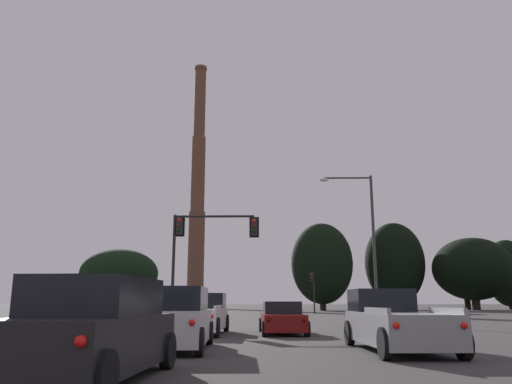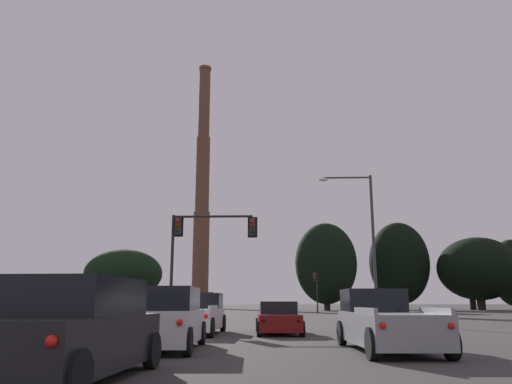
{
  "view_description": "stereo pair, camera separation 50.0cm",
  "coord_description": "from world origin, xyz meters",
  "px_view_note": "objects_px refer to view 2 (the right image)",
  "views": [
    {
      "loc": [
        -0.37,
        -0.35,
        1.41
      ],
      "look_at": [
        -1.17,
        36.56,
        9.55
      ],
      "focal_mm": 35.0,
      "sensor_mm": 36.0,
      "label": 1
    },
    {
      "loc": [
        0.13,
        -0.33,
        1.41
      ],
      "look_at": [
        -1.17,
        36.56,
        9.55
      ],
      "focal_mm": 35.0,
      "sensor_mm": 36.0,
      "label": 2
    }
  ],
  "objects_px": {
    "street_lamp": "(365,232)",
    "suv_left_lane_third": "(74,330)",
    "traffic_light_overhead_left": "(200,241)",
    "smokestack": "(202,208)",
    "pickup_truck_right_lane_second": "(385,323)",
    "pickup_truck_left_lane_front": "(197,316)",
    "suv_left_lane_second": "(165,319)",
    "sedan_center_lane_front": "(278,319)",
    "traffic_light_far_right": "(316,286)"
  },
  "relations": [
    {
      "from": "street_lamp",
      "to": "suv_left_lane_third",
      "type": "bearing_deg",
      "value": -112.19
    },
    {
      "from": "suv_left_lane_second",
      "to": "street_lamp",
      "type": "height_order",
      "value": "street_lamp"
    },
    {
      "from": "traffic_light_overhead_left",
      "to": "smokestack",
      "type": "xyz_separation_m",
      "value": [
        -12.64,
        86.75,
        18.33
      ]
    },
    {
      "from": "sedan_center_lane_front",
      "to": "street_lamp",
      "type": "distance_m",
      "value": 12.97
    },
    {
      "from": "traffic_light_far_right",
      "to": "smokestack",
      "type": "xyz_separation_m",
      "value": [
        -22.46,
        50.65,
        19.87
      ]
    },
    {
      "from": "street_lamp",
      "to": "smokestack",
      "type": "distance_m",
      "value": 87.75
    },
    {
      "from": "smokestack",
      "to": "suv_left_lane_third",
      "type": "bearing_deg",
      "value": -82.88
    },
    {
      "from": "sedan_center_lane_front",
      "to": "smokestack",
      "type": "relative_size",
      "value": 0.08
    },
    {
      "from": "suv_left_lane_second",
      "to": "traffic_light_overhead_left",
      "type": "relative_size",
      "value": 0.76
    },
    {
      "from": "suv_left_lane_third",
      "to": "pickup_truck_left_lane_front",
      "type": "xyz_separation_m",
      "value": [
        0.19,
        13.81,
        -0.09
      ]
    },
    {
      "from": "pickup_truck_left_lane_front",
      "to": "smokestack",
      "type": "relative_size",
      "value": 0.09
    },
    {
      "from": "suv_left_lane_second",
      "to": "traffic_light_far_right",
      "type": "relative_size",
      "value": 0.95
    },
    {
      "from": "traffic_light_overhead_left",
      "to": "traffic_light_far_right",
      "type": "bearing_deg",
      "value": 74.78
    },
    {
      "from": "suv_left_lane_second",
      "to": "traffic_light_far_right",
      "type": "height_order",
      "value": "traffic_light_far_right"
    },
    {
      "from": "suv_left_lane_third",
      "to": "smokestack",
      "type": "relative_size",
      "value": 0.08
    },
    {
      "from": "traffic_light_overhead_left",
      "to": "street_lamp",
      "type": "xyz_separation_m",
      "value": [
        10.56,
        3.91,
        1.03
      ]
    },
    {
      "from": "pickup_truck_left_lane_front",
      "to": "street_lamp",
      "type": "bearing_deg",
      "value": 47.35
    },
    {
      "from": "pickup_truck_left_lane_front",
      "to": "traffic_light_overhead_left",
      "type": "bearing_deg",
      "value": 98.56
    },
    {
      "from": "pickup_truck_left_lane_front",
      "to": "sedan_center_lane_front",
      "type": "bearing_deg",
      "value": 2.2
    },
    {
      "from": "suv_left_lane_second",
      "to": "sedan_center_lane_front",
      "type": "relative_size",
      "value": 1.04
    },
    {
      "from": "pickup_truck_right_lane_second",
      "to": "suv_left_lane_third",
      "type": "xyz_separation_m",
      "value": [
        -6.97,
        -6.1,
        0.09
      ]
    },
    {
      "from": "pickup_truck_left_lane_front",
      "to": "smokestack",
      "type": "xyz_separation_m",
      "value": [
        -13.55,
        93.14,
        22.52
      ]
    },
    {
      "from": "sedan_center_lane_front",
      "to": "street_lamp",
      "type": "height_order",
      "value": "street_lamp"
    },
    {
      "from": "traffic_light_far_right",
      "to": "suv_left_lane_third",
      "type": "bearing_deg",
      "value": -99.18
    },
    {
      "from": "pickup_truck_right_lane_second",
      "to": "pickup_truck_left_lane_front",
      "type": "relative_size",
      "value": 1.01
    },
    {
      "from": "suv_left_lane_third",
      "to": "street_lamp",
      "type": "xyz_separation_m",
      "value": [
        9.83,
        24.11,
        5.12
      ]
    },
    {
      "from": "suv_left_lane_third",
      "to": "smokestack",
      "type": "xyz_separation_m",
      "value": [
        -13.36,
        106.95,
        22.42
      ]
    },
    {
      "from": "pickup_truck_left_lane_front",
      "to": "traffic_light_far_right",
      "type": "height_order",
      "value": "traffic_light_far_right"
    },
    {
      "from": "sedan_center_lane_front",
      "to": "street_lamp",
      "type": "xyz_separation_m",
      "value": [
        5.98,
        10.19,
        5.35
      ]
    },
    {
      "from": "suv_left_lane_third",
      "to": "sedan_center_lane_front",
      "type": "height_order",
      "value": "suv_left_lane_third"
    },
    {
      "from": "sedan_center_lane_front",
      "to": "traffic_light_overhead_left",
      "type": "relative_size",
      "value": 0.73
    },
    {
      "from": "pickup_truck_left_lane_front",
      "to": "street_lamp",
      "type": "relative_size",
      "value": 0.56
    },
    {
      "from": "pickup_truck_left_lane_front",
      "to": "traffic_light_overhead_left",
      "type": "relative_size",
      "value": 0.84
    },
    {
      "from": "suv_left_lane_third",
      "to": "traffic_light_far_right",
      "type": "bearing_deg",
      "value": 83.2
    },
    {
      "from": "traffic_light_overhead_left",
      "to": "sedan_center_lane_front",
      "type": "bearing_deg",
      "value": -53.91
    },
    {
      "from": "street_lamp",
      "to": "traffic_light_overhead_left",
      "type": "bearing_deg",
      "value": -159.67
    },
    {
      "from": "pickup_truck_right_lane_second",
      "to": "suv_left_lane_second",
      "type": "xyz_separation_m",
      "value": [
        -6.61,
        0.08,
        0.09
      ]
    },
    {
      "from": "suv_left_lane_second",
      "to": "suv_left_lane_third",
      "type": "xyz_separation_m",
      "value": [
        -0.36,
        -6.18,
        0.0
      ]
    },
    {
      "from": "pickup_truck_right_lane_second",
      "to": "sedan_center_lane_front",
      "type": "relative_size",
      "value": 1.17
    },
    {
      "from": "pickup_truck_right_lane_second",
      "to": "traffic_light_far_right",
      "type": "height_order",
      "value": "traffic_light_far_right"
    },
    {
      "from": "pickup_truck_right_lane_second",
      "to": "suv_left_lane_second",
      "type": "bearing_deg",
      "value": 177.16
    },
    {
      "from": "pickup_truck_left_lane_front",
      "to": "sedan_center_lane_front",
      "type": "relative_size",
      "value": 1.16
    },
    {
      "from": "sedan_center_lane_front",
      "to": "smokestack",
      "type": "xyz_separation_m",
      "value": [
        -17.22,
        93.03,
        22.65
      ]
    },
    {
      "from": "pickup_truck_right_lane_second",
      "to": "suv_left_lane_second",
      "type": "relative_size",
      "value": 1.12
    },
    {
      "from": "pickup_truck_right_lane_second",
      "to": "traffic_light_overhead_left",
      "type": "relative_size",
      "value": 0.85
    },
    {
      "from": "traffic_light_far_right",
      "to": "traffic_light_overhead_left",
      "type": "bearing_deg",
      "value": -105.22
    },
    {
      "from": "suv_left_lane_third",
      "to": "traffic_light_overhead_left",
      "type": "relative_size",
      "value": 0.76
    },
    {
      "from": "suv_left_lane_second",
      "to": "pickup_truck_left_lane_front",
      "type": "xyz_separation_m",
      "value": [
        -0.18,
        7.62,
        -0.09
      ]
    },
    {
      "from": "traffic_light_overhead_left",
      "to": "smokestack",
      "type": "bearing_deg",
      "value": 98.29
    },
    {
      "from": "suv_left_lane_third",
      "to": "smokestack",
      "type": "height_order",
      "value": "smokestack"
    }
  ]
}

